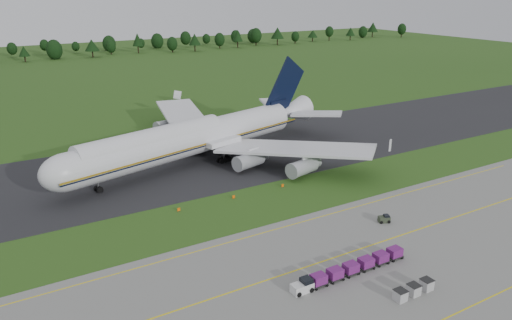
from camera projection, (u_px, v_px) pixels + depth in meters
ground at (247, 207)px, 90.22m from camera, size 600.00×600.00×0.00m
apron at (382, 305)px, 62.59m from camera, size 300.00×52.00×0.06m
taxiway at (186, 162)px, 112.94m from camera, size 300.00×40.00×0.08m
apron_markings at (345, 278)px, 68.28m from camera, size 300.00×30.20×0.01m
tree_line at (62, 47)px, 271.68m from camera, size 525.28×22.31×11.73m
aircraft at (195, 137)px, 111.09m from camera, size 74.33×70.05×20.89m
baggage_train at (349, 269)px, 68.70m from camera, size 19.15×1.74×1.67m
utility_cart at (384, 219)px, 84.23m from camera, size 2.16×1.75×1.03m
uld_row at (414, 290)px, 64.32m from camera, size 6.30×1.50×1.48m
edge_markers at (234, 197)px, 93.89m from camera, size 22.63×0.30×0.60m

